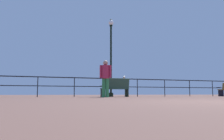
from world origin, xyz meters
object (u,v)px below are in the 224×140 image
object	(u,v)px
lamppost_center	(111,53)
person_by_bench	(106,76)
seagull_on_rail	(124,77)
bench_near_left	(115,87)

from	to	relation	value
lamppost_center	person_by_bench	distance (m)	2.74
lamppost_center	person_by_bench	world-z (taller)	lamppost_center
lamppost_center	seagull_on_rail	world-z (taller)	lamppost_center
lamppost_center	person_by_bench	size ratio (longest dim) A/B	2.64
person_by_bench	seagull_on_rail	distance (m)	2.49
bench_near_left	seagull_on_rail	bearing A→B (deg)	43.76
bench_near_left	seagull_on_rail	xyz separation A→B (m)	(0.83, 0.79, 0.59)
person_by_bench	seagull_on_rail	world-z (taller)	person_by_bench
seagull_on_rail	bench_near_left	bearing A→B (deg)	-136.24
seagull_on_rail	person_by_bench	bearing A→B (deg)	-132.96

